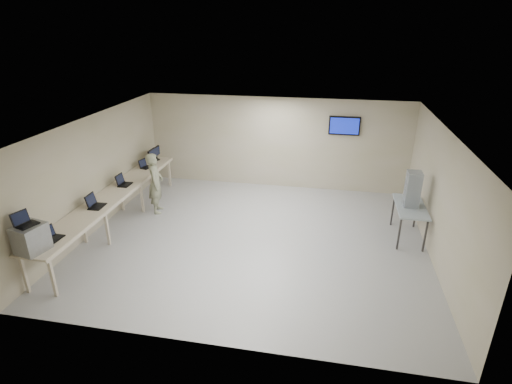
% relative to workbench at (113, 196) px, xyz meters
% --- Properties ---
extents(room, '(8.01, 7.01, 2.81)m').
position_rel_workbench_xyz_m(room, '(3.62, 0.06, 0.58)').
color(room, '#9E9E9E').
rests_on(room, ground).
extents(workbench, '(0.76, 6.00, 0.90)m').
position_rel_workbench_xyz_m(workbench, '(0.00, 0.00, 0.00)').
color(workbench, '#BBAF94').
rests_on(workbench, ground).
extents(equipment_box, '(0.54, 0.59, 0.53)m').
position_rel_workbench_xyz_m(equipment_box, '(-0.06, -2.75, 0.34)').
color(equipment_box, gray).
rests_on(equipment_box, workbench).
extents(laptop_on_box, '(0.37, 0.40, 0.27)m').
position_rel_workbench_xyz_m(laptop_on_box, '(-0.12, -2.75, 0.68)').
color(laptop_on_box, black).
rests_on(laptop_on_box, equipment_box).
extents(laptop_0, '(0.29, 0.34, 0.26)m').
position_rel_workbench_xyz_m(laptop_0, '(-0.02, -2.28, 0.14)').
color(laptop_0, black).
rests_on(laptop_0, workbench).
extents(laptop_1, '(0.34, 0.40, 0.31)m').
position_rel_workbench_xyz_m(laptop_1, '(-0.01, -0.78, 0.15)').
color(laptop_1, black).
rests_on(laptop_1, workbench).
extents(laptop_2, '(0.31, 0.37, 0.29)m').
position_rel_workbench_xyz_m(laptop_2, '(-0.03, 0.59, 0.15)').
color(laptop_2, black).
rests_on(laptop_2, workbench).
extents(laptop_3, '(0.33, 0.37, 0.25)m').
position_rel_workbench_xyz_m(laptop_3, '(-0.06, 1.95, 0.14)').
color(laptop_3, black).
rests_on(laptop_3, workbench).
extents(monitor_near, '(0.19, 0.43, 0.43)m').
position_rel_workbench_xyz_m(monitor_near, '(-0.01, 2.37, 0.33)').
color(monitor_near, black).
rests_on(monitor_near, workbench).
extents(monitor_far, '(0.19, 0.42, 0.41)m').
position_rel_workbench_xyz_m(monitor_far, '(-0.01, 2.69, 0.32)').
color(monitor_far, black).
rests_on(monitor_far, workbench).
extents(soldier, '(0.56, 0.70, 1.67)m').
position_rel_workbench_xyz_m(soldier, '(0.68, 1.01, 0.01)').
color(soldier, gray).
rests_on(soldier, ground).
extents(side_table, '(0.66, 1.42, 0.85)m').
position_rel_workbench_xyz_m(side_table, '(7.19, 0.77, -0.05)').
color(side_table, '#93A0A9').
rests_on(side_table, ground).
extents(storage_bins, '(0.32, 0.35, 0.84)m').
position_rel_workbench_xyz_m(storage_bins, '(7.17, 0.77, 0.44)').
color(storage_bins, '#95A0AD').
rests_on(storage_bins, side_table).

